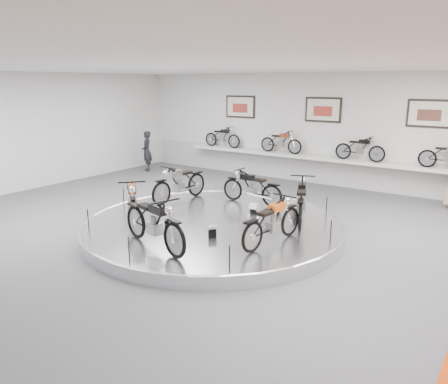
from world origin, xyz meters
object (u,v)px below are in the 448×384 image
Objects in this scene: bike_d at (132,199)px; visitor at (147,151)px; bike_e at (154,222)px; bike_c at (179,183)px; bike_b at (252,187)px; bike_f at (272,221)px; bike_a at (301,200)px; display_platform at (213,227)px; shelf at (318,158)px.

bike_d is 1.12× the size of visitor.
bike_c is at bearing 137.37° from bike_e.
bike_c reaches higher than bike_b.
bike_c is at bearing 4.74° from visitor.
bike_e reaches higher than bike_c.
bike_e is at bearing -2.88° from visitor.
visitor is (-7.00, 6.91, -0.02)m from bike_e.
bike_a is at bearing 13.06° from bike_f.
bike_c is (-1.94, 1.02, 0.68)m from display_platform.
shelf is at bearing 105.29° from bike_e.
visitor is at bearing 44.51° from bike_a.
bike_a is 1.82m from bike_f.
bike_a is at bearing 19.76° from visitor.
bike_b is at bearing 120.18° from bike_c.
bike_b reaches higher than display_platform.
display_platform is 2.11m from bike_f.
bike_b is (-0.07, -4.44, -0.22)m from shelf.
bike_c is at bearing 139.02° from bike_d.
bike_c is at bearing 75.63° from bike_f.
shelf is at bearing 22.98° from bike_f.
bike_b is 0.87× the size of bike_d.
visitor is (-6.96, -1.60, -0.16)m from shelf.
shelf is 5.81× the size of bike_e.
bike_f is (1.94, -0.52, 0.65)m from display_platform.
visitor reaches higher than bike_f.
bike_d is (-3.44, -2.35, 0.02)m from bike_a.
bike_c is 0.97× the size of bike_d.
shelf is (0.00, 6.40, 0.85)m from display_platform.
bike_b is 0.90× the size of bike_c.
bike_a reaches higher than display_platform.
bike_d reaches higher than display_platform.
shelf is 7.19m from bike_f.
visitor reaches higher than bike_c.
bike_c is 1.07× the size of bike_f.
bike_f is at bearing -74.36° from shelf.
bike_a is 3.80m from bike_e.
visitor is at bearing -167.04° from shelf.
visitor reaches higher than bike_a.
display_platform is at bearing 74.25° from bike_d.
bike_e is (0.04, -8.51, -0.14)m from shelf.
bike_b is 4.07m from bike_e.
bike_f is 1.01× the size of visitor.
shelf is 4.45m from bike_b.
bike_c is (-3.70, -0.26, -0.00)m from bike_a.
display_platform is 3.81× the size of visitor.
bike_f is (1.90, 1.58, -0.06)m from bike_e.
shelf is 6.04× the size of bike_a.
display_platform is 3.52× the size of bike_a.
bike_a is at bearing 97.61° from bike_c.
display_platform is at bearing 82.21° from bike_f.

